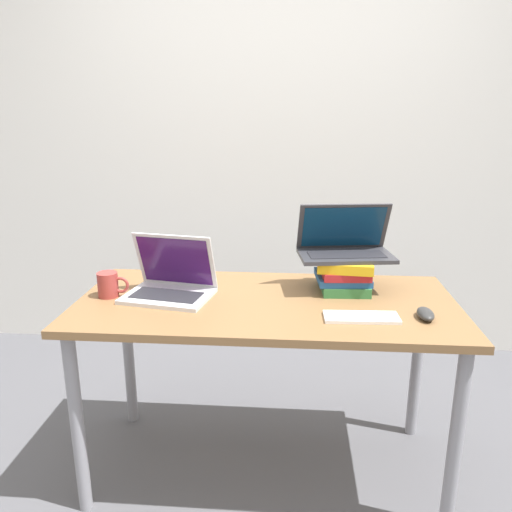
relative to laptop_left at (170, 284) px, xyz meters
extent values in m
cube|color=silver|center=(0.39, 1.22, 0.53)|extent=(8.00, 0.05, 2.70)
cube|color=brown|center=(0.39, -0.02, -0.06)|extent=(1.49, 0.71, 0.03)
cylinder|color=gray|center=(-0.30, -0.31, -0.45)|extent=(0.05, 0.05, 0.74)
cylinder|color=gray|center=(1.07, -0.31, -0.45)|extent=(0.05, 0.05, 0.74)
cylinder|color=gray|center=(-0.30, 0.27, -0.45)|extent=(0.05, 0.05, 0.74)
cylinder|color=gray|center=(1.07, 0.27, -0.45)|extent=(0.05, 0.05, 0.74)
cube|color=silver|center=(0.00, -0.03, -0.04)|extent=(0.37, 0.30, 0.02)
cube|color=#232328|center=(-0.01, -0.04, -0.03)|extent=(0.29, 0.17, 0.00)
cube|color=silver|center=(0.01, 0.06, 0.08)|extent=(0.34, 0.14, 0.23)
cube|color=#381451|center=(0.01, 0.05, 0.08)|extent=(0.31, 0.12, 0.20)
cube|color=#33753D|center=(0.70, 0.13, -0.03)|extent=(0.20, 0.23, 0.04)
cube|color=#235693|center=(0.69, 0.13, 0.00)|extent=(0.23, 0.23, 0.03)
cube|color=maroon|center=(0.70, 0.13, 0.03)|extent=(0.20, 0.23, 0.03)
cube|color=gold|center=(0.70, 0.13, 0.07)|extent=(0.24, 0.25, 0.04)
cube|color=#333338|center=(0.70, 0.13, 0.10)|extent=(0.40, 0.27, 0.02)
cube|color=#232328|center=(0.71, 0.12, 0.10)|extent=(0.32, 0.16, 0.00)
cube|color=#333338|center=(0.69, 0.20, 0.20)|extent=(0.39, 0.14, 0.20)
cube|color=#0A2D4C|center=(0.70, 0.19, 0.20)|extent=(0.35, 0.12, 0.18)
cube|color=white|center=(0.74, -0.18, -0.04)|extent=(0.27, 0.11, 0.01)
cube|color=silver|center=(0.74, -0.18, -0.04)|extent=(0.25, 0.09, 0.00)
ellipsoid|color=#2D2D2D|center=(0.97, -0.16, -0.03)|extent=(0.06, 0.11, 0.04)
cylinder|color=#9E3833|center=(-0.25, -0.03, 0.00)|extent=(0.08, 0.08, 0.10)
torus|color=#9E3833|center=(-0.19, -0.03, 0.00)|extent=(0.07, 0.01, 0.07)
camera|label=1|loc=(0.49, -1.86, 0.66)|focal=35.00mm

